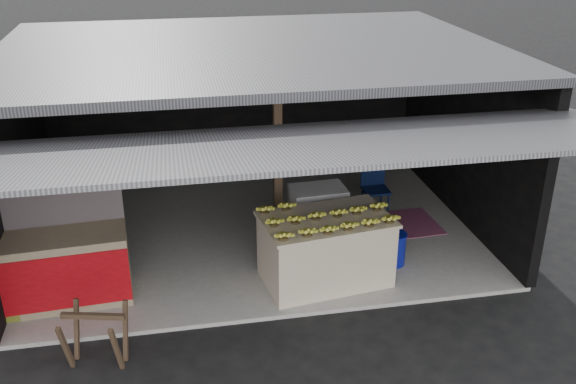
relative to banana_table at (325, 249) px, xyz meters
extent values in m
plane|color=black|center=(-0.76, -0.75, -0.54)|extent=(80.00, 80.00, 0.00)
cube|color=gray|center=(-0.76, 1.75, -0.51)|extent=(7.00, 5.00, 0.06)
cube|color=black|center=(-0.76, 4.25, 0.97)|extent=(7.00, 0.15, 2.90)
cube|color=black|center=(-4.26, 1.75, 0.97)|extent=(0.15, 5.00, 2.90)
cube|color=black|center=(2.74, 1.75, 0.97)|extent=(0.15, 5.00, 2.90)
cube|color=#232326|center=(-0.76, 1.75, 2.42)|extent=(7.20, 5.20, 0.12)
cube|color=#232326|center=(-0.76, -1.70, 2.19)|extent=(7.40, 2.47, 0.48)
cube|color=#463123|center=(-0.46, 1.15, 0.94)|extent=(0.12, 0.12, 2.85)
cube|color=beige|center=(0.00, 0.00, -0.02)|extent=(1.80, 1.23, 0.92)
cube|color=beige|center=(0.00, 0.00, 0.46)|extent=(1.87, 1.30, 0.04)
cube|color=white|center=(0.14, 1.09, -0.02)|extent=(0.86, 0.60, 0.92)
cube|color=navy|center=(0.14, 0.81, 0.02)|extent=(0.64, 0.06, 0.28)
cube|color=#B21414|center=(0.14, 0.81, -0.30)|extent=(0.41, 0.04, 0.09)
cube|color=#998466|center=(-3.51, 0.16, 0.00)|extent=(1.76, 0.87, 0.97)
cube|color=#B80C14|center=(-3.51, -0.23, 0.00)|extent=(1.71, 0.14, 0.75)
cube|color=white|center=(-3.51, -0.24, 0.00)|extent=(0.58, 0.05, 0.19)
cube|color=#171B48|center=(-3.51, 0.48, 0.88)|extent=(1.72, 0.17, 0.80)
cube|color=#463123|center=(-3.31, -1.32, -0.18)|extent=(0.11, 0.27, 0.70)
cube|color=#463123|center=(-2.75, -1.46, -0.18)|extent=(0.11, 0.27, 0.70)
cube|color=#463123|center=(-3.23, -0.98, -0.18)|extent=(0.11, 0.27, 0.70)
cube|color=#463123|center=(-2.66, -1.12, -0.18)|extent=(0.11, 0.27, 0.70)
cube|color=#463123|center=(-2.99, -1.22, 0.13)|extent=(0.72, 0.23, 0.06)
cylinder|color=navy|center=(1.10, 0.23, -0.25)|extent=(0.32, 0.32, 0.47)
cylinder|color=#0A163A|center=(1.17, 1.70, -0.26)|extent=(0.03, 0.03, 0.44)
cylinder|color=#0A163A|center=(1.51, 1.71, -0.26)|extent=(0.03, 0.03, 0.44)
cylinder|color=#0A163A|center=(1.16, 2.04, -0.26)|extent=(0.03, 0.03, 0.44)
cylinder|color=#0A163A|center=(1.50, 2.05, -0.26)|extent=(0.03, 0.03, 0.44)
cube|color=#0A163A|center=(1.33, 1.88, -0.04)|extent=(0.43, 0.43, 0.04)
cube|color=#0A163A|center=(1.33, 2.07, 0.18)|extent=(0.42, 0.05, 0.45)
cube|color=maroon|center=(1.48, 1.40, -0.48)|extent=(1.55, 1.07, 0.01)
cube|color=black|center=(-1.56, 4.15, 1.37)|extent=(0.32, 0.03, 0.42)
cube|color=#4C4C59|center=(-1.56, 4.13, 1.37)|extent=(0.26, 0.02, 0.34)
cube|color=black|center=(-0.96, 4.15, 1.39)|extent=(0.32, 0.03, 0.42)
cube|color=#4C4C59|center=(-0.96, 4.13, 1.39)|extent=(0.26, 0.02, 0.34)
cube|color=black|center=(-0.26, 4.15, 1.41)|extent=(0.32, 0.03, 0.42)
cube|color=#4C4C59|center=(-0.26, 4.13, 1.41)|extent=(0.26, 0.02, 0.34)
camera|label=1|loc=(-1.96, -7.49, 4.34)|focal=40.00mm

